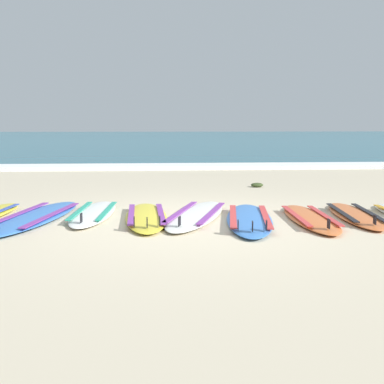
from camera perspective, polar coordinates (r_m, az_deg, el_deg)
ground_plane at (r=6.43m, az=-0.18°, el=-3.50°), size 80.00×80.00×0.00m
sea at (r=43.52m, az=-3.64°, el=6.18°), size 80.00×60.00×0.10m
wave_foam_strip at (r=14.15m, az=-2.40°, el=2.90°), size 80.00×1.19×0.11m
surfboard_1 at (r=6.94m, az=-17.38°, el=-2.71°), size 1.12×2.66×0.18m
surfboard_2 at (r=7.03m, az=-11.13°, el=-2.37°), size 0.64×2.10×0.18m
surfboard_3 at (r=6.67m, az=-5.23°, el=-2.80°), size 0.61×2.19×0.18m
surfboard_4 at (r=6.77m, az=0.50°, el=-2.61°), size 1.26×2.44×0.18m
surfboard_5 at (r=6.53m, az=6.52°, el=-3.05°), size 0.91×2.37×0.18m
surfboard_6 at (r=6.72m, az=13.25°, el=-2.91°), size 0.61×2.09×0.18m
surfboard_7 at (r=7.10m, az=18.04°, el=-2.50°), size 0.71×2.07×0.18m
seaweed_clump_near_shoreline at (r=10.08m, az=7.41°, el=0.80°), size 0.25×0.20×0.09m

